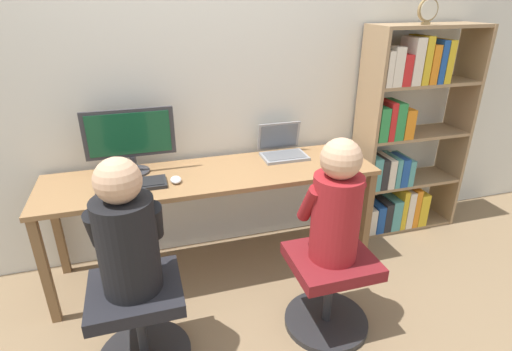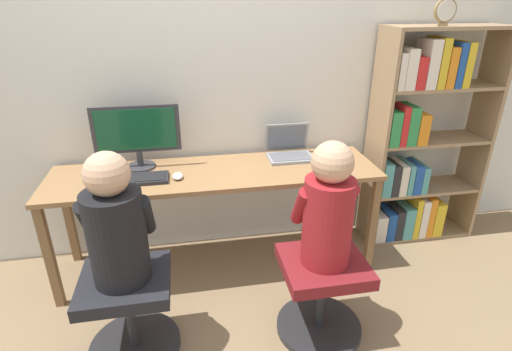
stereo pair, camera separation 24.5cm
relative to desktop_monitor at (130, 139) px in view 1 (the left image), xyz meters
name	(u,v)px [view 1 (the left image)]	position (x,y,z in m)	size (l,w,h in m)	color
ground_plane	(226,291)	(0.48, -0.43, -0.96)	(14.00, 14.00, 0.00)	#846B4C
wall_back	(199,75)	(0.48, 0.20, 0.34)	(10.00, 0.05, 2.60)	silver
desk	(213,183)	(0.48, -0.15, -0.30)	(2.14, 0.56, 0.73)	olive
desktop_monitor	(130,139)	(0.00, 0.00, 0.00)	(0.55, 0.19, 0.42)	#333338
laptop	(283,149)	(1.02, 0.00, -0.18)	(0.31, 0.25, 0.23)	gray
keyboard	(132,185)	(-0.02, -0.21, -0.22)	(0.40, 0.17, 0.03)	#232326
computer_mouse_by_keyboard	(176,180)	(0.24, -0.22, -0.21)	(0.07, 0.10, 0.03)	silver
office_chair_left	(140,319)	(-0.05, -0.83, -0.69)	(0.49, 0.49, 0.48)	#262628
office_chair_right	(329,286)	(0.99, -0.88, -0.69)	(0.49, 0.49, 0.48)	#262628
person_at_monitor	(126,233)	(-0.05, -0.83, -0.17)	(0.34, 0.31, 0.68)	black
person_at_laptop	(336,205)	(0.99, -0.88, -0.17)	(0.32, 0.30, 0.67)	maroon
bookshelf	(403,142)	(2.00, -0.03, -0.21)	(0.86, 0.31, 1.60)	#997A56
desk_clock	(428,10)	(1.97, -0.10, 0.73)	(0.15, 0.03, 0.17)	olive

